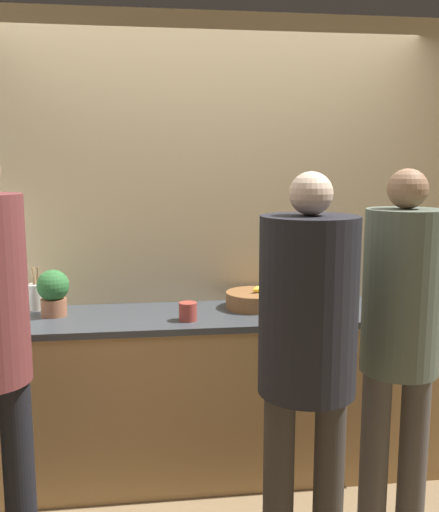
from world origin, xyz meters
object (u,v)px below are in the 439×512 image
bottle_clear (343,290)px  bottle_dark (293,291)px  fruit_bowl (255,300)px  utensil_crock (37,296)px  person_center (307,337)px  potted_plant (53,291)px  person_right (400,328)px  cup_red (188,312)px

bottle_clear → bottle_dark: bearing=152.8°
fruit_bowl → utensil_crock: size_ratio=1.34×
person_center → fruit_bowl: (-0.02, 0.97, -0.07)m
potted_plant → fruit_bowl: bearing=1.5°
fruit_bowl → bottle_clear: bottle_clear is taller
potted_plant → person_right: bearing=-25.8°
bottle_clear → potted_plant: (-1.65, -0.04, 0.05)m
fruit_bowl → cup_red: fruit_bowl is taller
person_right → cup_red: size_ratio=17.83×
bottle_clear → potted_plant: 1.65m
person_right → bottle_clear: person_right is taller
person_center → potted_plant: 1.48m
person_center → potted_plant: bearing=140.4°
person_center → fruit_bowl: 0.98m
person_center → bottle_clear: person_center is taller
potted_plant → person_center: bearing=-39.6°
bottle_dark → bottle_clear: bearing=-27.2°
bottle_clear → cup_red: (-0.93, -0.23, -0.04)m
person_right → bottle_dark: person_right is taller
fruit_bowl → bottle_dark: bottle_dark is taller
person_right → utensil_crock: bearing=151.8°
bottle_clear → potted_plant: bearing=-178.6°
bottle_clear → fruit_bowl: bearing=-178.8°
utensil_crock → cup_red: size_ratio=2.56×
person_center → cup_red: size_ratio=17.73×
person_center → bottle_dark: 1.15m
fruit_bowl → cup_red: 0.46m
bottle_clear → potted_plant: size_ratio=0.87×
person_center → person_right: person_right is taller
person_center → cup_red: 0.87m
person_right → person_center: bearing=-160.9°
bottle_dark → potted_plant: size_ratio=0.59×
person_right → bottle_dark: (-0.24, 0.96, -0.04)m
cup_red → bottle_clear: bearing=14.0°
cup_red → potted_plant: potted_plant is taller
cup_red → fruit_bowl: bearing=28.8°
bottle_clear → cup_red: bottle_clear is taller
fruit_bowl → utensil_crock: (-1.23, 0.12, 0.03)m
cup_red → person_right: bearing=-33.2°
fruit_bowl → cup_red: bearing=-151.2°
fruit_bowl → bottle_dark: (0.26, 0.15, 0.01)m
person_right → fruit_bowl: (-0.50, 0.81, -0.05)m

